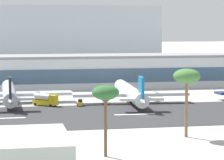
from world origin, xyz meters
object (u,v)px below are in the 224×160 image
(airliner_blue_tail_gate_1, at_px, (131,93))
(palm_tree_3, at_px, (106,94))
(airliner_black_tail_gate_0, at_px, (9,93))
(distant_hotel_block, at_px, (56,38))
(service_fuel_truck_1, at_px, (45,100))
(terminal_building, at_px, (111,71))
(service_baggage_tug_0, at_px, (80,103))
(palm_tree_2, at_px, (187,78))

(airliner_blue_tail_gate_1, relative_size, palm_tree_3, 3.58)
(airliner_black_tail_gate_0, distance_m, palm_tree_3, 82.50)
(airliner_black_tail_gate_0, bearing_deg, distant_hotel_block, -11.98)
(palm_tree_3, bearing_deg, airliner_black_tail_gate_0, 102.55)
(service_fuel_truck_1, bearing_deg, distant_hotel_block, 123.86)
(terminal_building, height_order, service_baggage_tug_0, terminal_building)
(airliner_blue_tail_gate_1, bearing_deg, airliner_black_tail_gate_0, 82.61)
(service_fuel_truck_1, height_order, palm_tree_3, palm_tree_3)
(service_baggage_tug_0, height_order, palm_tree_3, palm_tree_3)
(airliner_black_tail_gate_0, bearing_deg, service_fuel_truck_1, -126.19)
(service_baggage_tug_0, bearing_deg, terminal_building, 166.27)
(service_fuel_truck_1, bearing_deg, airliner_black_tail_gate_0, -175.25)
(terminal_building, distance_m, airliner_black_tail_gate_0, 61.38)
(airliner_blue_tail_gate_1, height_order, palm_tree_2, palm_tree_2)
(terminal_building, bearing_deg, palm_tree_3, -101.07)
(distant_hotel_block, height_order, service_baggage_tug_0, distant_hotel_block)
(palm_tree_2, bearing_deg, terminal_building, 88.52)
(airliner_blue_tail_gate_1, bearing_deg, palm_tree_2, -176.57)
(airliner_black_tail_gate_0, distance_m, service_fuel_truck_1, 13.87)
(airliner_black_tail_gate_0, height_order, service_baggage_tug_0, airliner_black_tail_gate_0)
(terminal_building, height_order, airliner_black_tail_gate_0, terminal_building)
(distant_hotel_block, height_order, airliner_black_tail_gate_0, distant_hotel_block)
(airliner_black_tail_gate_0, xyz_separation_m, service_baggage_tug_0, (22.07, -10.38, -2.24))
(palm_tree_2, bearing_deg, service_baggage_tug_0, 107.80)
(terminal_building, xyz_separation_m, palm_tree_3, (-24.37, -124.52, 5.56))
(airliner_black_tail_gate_0, distance_m, palm_tree_2, 76.12)
(terminal_building, bearing_deg, palm_tree_2, -91.48)
(distant_hotel_block, distance_m, service_fuel_truck_1, 148.44)
(service_baggage_tug_0, bearing_deg, palm_tree_2, 24.22)
(distant_hotel_block, bearing_deg, palm_tree_3, -92.59)
(distant_hotel_block, xyz_separation_m, airliner_blue_tail_gate_1, (11.53, -146.00, -14.89))
(airliner_black_tail_gate_0, distance_m, service_baggage_tug_0, 24.49)
(distant_hotel_block, relative_size, palm_tree_3, 8.33)
(airliner_blue_tail_gate_1, relative_size, palm_tree_2, 3.20)
(airliner_black_tail_gate_0, height_order, airliner_blue_tail_gate_1, airliner_blue_tail_gate_1)
(terminal_building, relative_size, palm_tree_3, 12.37)
(terminal_building, relative_size, distant_hotel_block, 1.48)
(service_baggage_tug_0, xyz_separation_m, palm_tree_2, (17.32, -53.93, 12.61))
(terminal_building, bearing_deg, service_baggage_tug_0, -110.15)
(airliner_blue_tail_gate_1, bearing_deg, terminal_building, 0.01)
(distant_hotel_block, xyz_separation_m, service_baggage_tug_0, (-5.63, -148.99, -17.19))
(palm_tree_2, bearing_deg, distant_hotel_block, 93.30)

